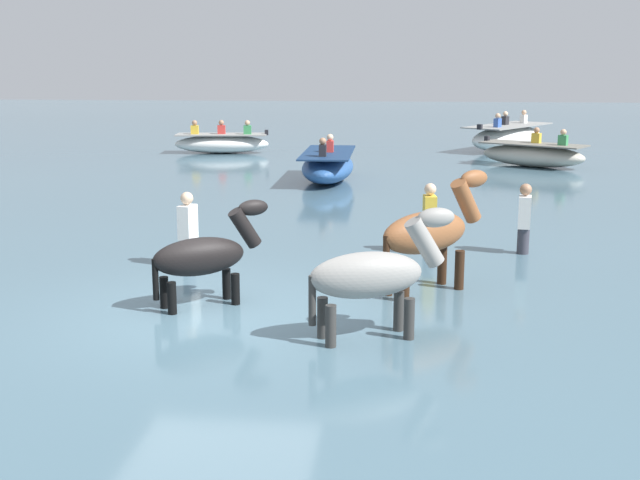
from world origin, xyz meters
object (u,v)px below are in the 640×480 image
Objects in this scene: horse_lead_chestnut at (429,235)px; person_wading_close at (524,229)px; horse_trailing_black at (204,259)px; boat_far_inshore at (222,143)px; boat_mid_outer at (533,155)px; person_onlooker_left at (429,228)px; person_wading_mid at (188,240)px; boat_far_offshore at (328,166)px; horse_flank_grey at (372,279)px; boat_near_port at (507,137)px.

person_wading_close is at bearing 56.54° from horse_lead_chestnut.
boat_far_inshore is (-3.70, 18.10, -0.29)m from horse_trailing_black.
person_onlooker_left is (-3.49, -12.00, 0.07)m from boat_mid_outer.
person_wading_close is at bearing 37.10° from horse_trailing_black.
horse_trailing_black is at bearing -142.90° from person_wading_close.
person_onlooker_left is at bearing 18.93° from person_wading_mid.
person_wading_close is at bearing -60.24° from boat_far_inshore.
boat_far_inshore is (-4.29, 6.39, -0.05)m from boat_far_offshore.
boat_mid_outer is 2.08× the size of person_wading_mid.
horse_flank_grey is at bearing -26.01° from horse_trailing_black.
horse_trailing_black reaches higher than boat_far_inshore.
boat_far_offshore is (-1.68, 12.82, -0.33)m from horse_flank_grey.
horse_lead_chestnut is 3.91m from person_wading_mid.
boat_mid_outer is at bearing -14.79° from boat_far_inshore.
horse_lead_chestnut is at bearing -77.41° from boat_far_offshore.
boat_mid_outer is 7.00m from boat_far_offshore.
horse_lead_chestnut is 3.03m from person_wading_close.
horse_lead_chestnut is 0.62× the size of boat_far_inshore.
horse_flank_grey is 1.20× the size of person_onlooker_left.
horse_flank_grey is 1.20× the size of person_wading_mid.
boat_far_offshore is at bearing -124.61° from boat_near_port.
person_onlooker_left is at bearing -106.23° from boat_mid_outer.
boat_far_offshore is at bearing -56.10° from boat_far_inshore.
boat_near_port is (6.32, 20.01, -0.18)m from horse_trailing_black.
horse_trailing_black is at bearing -69.98° from person_wading_mid.
horse_lead_chestnut is at bearing -91.78° from person_onlooker_left.
horse_trailing_black is 2.23m from person_wading_mid.
boat_mid_outer is 0.90× the size of boat_far_offshore.
person_onlooker_left is at bearing -73.49° from boat_far_offshore.
boat_near_port is at bearing 84.20° from person_wading_close.
person_wading_mid is (-0.76, 2.08, -0.20)m from horse_trailing_black.
boat_far_offshore is at bearing 102.59° from horse_lead_chestnut.
horse_flank_grey is 0.58× the size of boat_far_inshore.
horse_lead_chestnut reaches higher than person_onlooker_left.
boat_near_port is 19.28m from person_wading_mid.
horse_trailing_black is at bearing -92.87° from boat_far_offshore.
horse_trailing_black is 16.73m from boat_mid_outer.
person_onlooker_left is at bearing 80.01° from horse_flank_grey.
horse_trailing_black is at bearing -132.01° from person_onlooker_left.
person_onlooker_left reaches higher than boat_mid_outer.
boat_mid_outer is at bearing 66.96° from horse_trailing_black.
horse_flank_grey reaches higher than person_wading_close.
boat_far_offshore reaches higher than person_wading_close.
boat_far_offshore is 2.32× the size of person_onlooker_left.
boat_far_inshore is at bearing 107.26° from horse_flank_grey.
boat_far_offshore is at bearing -148.31° from boat_mid_outer.
horse_lead_chestnut is 0.48× the size of boat_near_port.
horse_lead_chestnut is at bearing -103.92° from boat_mid_outer.
horse_trailing_black is 5.82m from person_wading_close.
horse_lead_chestnut is 2.22m from horse_flank_grey.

